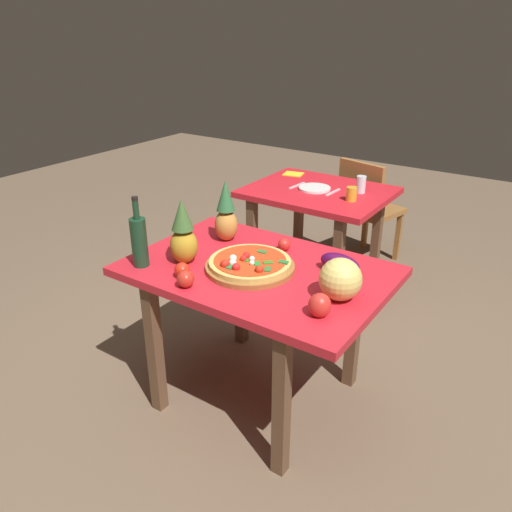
% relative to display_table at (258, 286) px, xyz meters
% --- Properties ---
extents(ground_plane, '(10.00, 10.00, 0.00)m').
position_rel_display_table_xyz_m(ground_plane, '(0.00, 0.00, -0.66)').
color(ground_plane, brown).
extents(display_table, '(1.21, 0.82, 0.75)m').
position_rel_display_table_xyz_m(display_table, '(0.00, 0.00, 0.00)').
color(display_table, brown).
rests_on(display_table, ground_plane).
extents(background_table, '(0.95, 0.76, 0.75)m').
position_rel_display_table_xyz_m(background_table, '(-0.33, 1.24, -0.02)').
color(background_table, brown).
rests_on(background_table, ground_plane).
extents(dining_chair, '(0.49, 0.49, 0.85)m').
position_rel_display_table_xyz_m(dining_chair, '(-0.21, 1.85, -0.17)').
color(dining_chair, '#976130').
rests_on(dining_chair, ground_plane).
extents(pizza_board, '(0.42, 0.42, 0.02)m').
position_rel_display_table_xyz_m(pizza_board, '(-0.02, -0.04, 0.11)').
color(pizza_board, '#976130').
rests_on(pizza_board, display_table).
extents(pizza, '(0.38, 0.38, 0.06)m').
position_rel_display_table_xyz_m(pizza, '(-0.02, -0.04, 0.14)').
color(pizza, '#D4B259').
rests_on(pizza, pizza_board).
extents(wine_bottle, '(0.08, 0.08, 0.34)m').
position_rel_display_table_xyz_m(wine_bottle, '(-0.47, -0.29, 0.22)').
color(wine_bottle, '#173923').
rests_on(wine_bottle, display_table).
extents(pineapple_left, '(0.13, 0.13, 0.32)m').
position_rel_display_table_xyz_m(pineapple_left, '(-0.33, -0.15, 0.24)').
color(pineapple_left, '#B38B24').
rests_on(pineapple_left, display_table).
extents(pineapple_right, '(0.12, 0.12, 0.33)m').
position_rel_display_table_xyz_m(pineapple_right, '(-0.32, 0.18, 0.24)').
color(pineapple_right, '#C0843A').
rests_on(pineapple_right, display_table).
extents(melon, '(0.18, 0.18, 0.18)m').
position_rel_display_table_xyz_m(melon, '(0.45, -0.05, 0.19)').
color(melon, '#E2C967').
rests_on(melon, display_table).
extents(bell_pepper, '(0.09, 0.09, 0.10)m').
position_rel_display_table_xyz_m(bell_pepper, '(0.44, -0.22, 0.14)').
color(bell_pepper, red).
rests_on(bell_pepper, display_table).
extents(eggplant, '(0.21, 0.11, 0.09)m').
position_rel_display_table_xyz_m(eggplant, '(0.34, 0.17, 0.14)').
color(eggplant, '#4C0E42').
rests_on(eggplant, display_table).
extents(tomato_beside_pepper, '(0.07, 0.07, 0.07)m').
position_rel_display_table_xyz_m(tomato_beside_pepper, '(-0.23, -0.27, 0.13)').
color(tomato_beside_pepper, red).
rests_on(tomato_beside_pepper, display_table).
extents(tomato_by_bottle, '(0.08, 0.08, 0.08)m').
position_rel_display_table_xyz_m(tomato_by_bottle, '(-0.15, -0.34, 0.14)').
color(tomato_by_bottle, red).
rests_on(tomato_by_bottle, display_table).
extents(tomato_at_corner, '(0.07, 0.07, 0.07)m').
position_rel_display_table_xyz_m(tomato_at_corner, '(-0.46, 0.03, 0.13)').
color(tomato_at_corner, red).
rests_on(tomato_at_corner, display_table).
extents(tomato_near_board, '(0.06, 0.06, 0.06)m').
position_rel_display_table_xyz_m(tomato_near_board, '(0.00, 0.24, 0.13)').
color(tomato_near_board, red).
rests_on(tomato_near_board, display_table).
extents(drinking_glass_juice, '(0.07, 0.07, 0.09)m').
position_rel_display_table_xyz_m(drinking_glass_juice, '(-0.04, 1.15, 0.14)').
color(drinking_glass_juice, gold).
rests_on(drinking_glass_juice, background_table).
extents(drinking_glass_water, '(0.06, 0.06, 0.11)m').
position_rel_display_table_xyz_m(drinking_glass_water, '(-0.06, 1.34, 0.15)').
color(drinking_glass_water, silver).
rests_on(drinking_glass_water, background_table).
extents(dinner_plate, '(0.22, 0.22, 0.02)m').
position_rel_display_table_xyz_m(dinner_plate, '(-0.35, 1.23, 0.11)').
color(dinner_plate, white).
rests_on(dinner_plate, background_table).
extents(fork_utensil, '(0.03, 0.18, 0.01)m').
position_rel_display_table_xyz_m(fork_utensil, '(-0.49, 1.23, 0.10)').
color(fork_utensil, silver).
rests_on(fork_utensil, background_table).
extents(knife_utensil, '(0.03, 0.18, 0.01)m').
position_rel_display_table_xyz_m(knife_utensil, '(-0.21, 1.23, 0.10)').
color(knife_utensil, silver).
rests_on(knife_utensil, background_table).
extents(napkin_folded, '(0.16, 0.15, 0.01)m').
position_rel_display_table_xyz_m(napkin_folded, '(-0.66, 1.47, 0.10)').
color(napkin_folded, yellow).
rests_on(napkin_folded, background_table).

